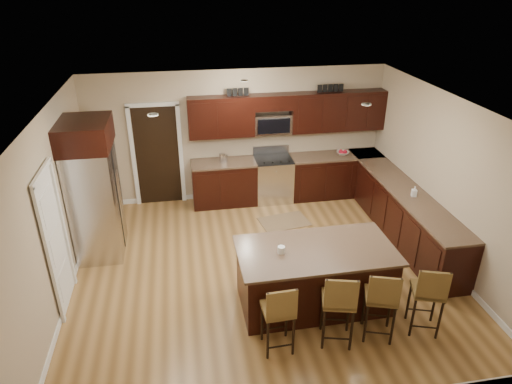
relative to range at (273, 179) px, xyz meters
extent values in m
plane|color=olive|center=(-0.68, -2.45, -0.47)|extent=(6.00, 6.00, 0.00)
plane|color=silver|center=(-0.68, -2.45, 2.23)|extent=(6.00, 6.00, 0.00)
plane|color=tan|center=(-0.68, 0.30, 0.88)|extent=(6.00, 0.00, 6.00)
plane|color=tan|center=(-3.68, -2.45, 0.88)|extent=(0.00, 5.50, 5.50)
plane|color=tan|center=(2.32, -2.45, 0.88)|extent=(0.00, 5.50, 5.50)
cube|color=black|center=(-1.03, 0.00, -0.03)|extent=(1.30, 0.60, 0.88)
cube|color=black|center=(1.35, 0.00, -0.03)|extent=(1.94, 0.60, 0.88)
cube|color=black|center=(2.02, -1.98, -0.03)|extent=(0.60, 3.35, 0.88)
cube|color=brown|center=(-1.03, 0.00, 0.43)|extent=(1.30, 0.63, 0.04)
cube|color=brown|center=(1.35, 0.00, 0.43)|extent=(1.94, 0.63, 0.04)
cube|color=brown|center=(2.02, -1.98, 0.43)|extent=(0.63, 3.35, 0.04)
cube|color=black|center=(-1.03, 0.13, 1.35)|extent=(1.30, 0.33, 0.80)
cube|color=black|center=(1.35, 0.13, 1.35)|extent=(1.94, 0.33, 0.80)
cube|color=black|center=(0.00, 0.13, 1.60)|extent=(0.76, 0.33, 0.30)
cube|color=silver|center=(0.00, 0.00, -0.02)|extent=(0.76, 0.64, 0.90)
cube|color=black|center=(0.00, 0.00, 0.44)|extent=(0.76, 0.60, 0.03)
cube|color=black|center=(0.00, -0.30, -0.02)|extent=(0.65, 0.01, 0.45)
cube|color=silver|center=(0.00, 0.27, 0.55)|extent=(0.76, 0.05, 0.18)
cube|color=silver|center=(0.00, 0.15, 1.15)|extent=(0.76, 0.31, 0.40)
cube|color=black|center=(-2.33, 0.28, 0.56)|extent=(0.85, 0.03, 2.06)
cube|color=white|center=(-3.66, -2.75, 0.55)|extent=(0.03, 0.80, 2.04)
cube|color=black|center=(-0.10, -3.38, -0.03)|extent=(2.11, 1.07, 0.88)
cube|color=brown|center=(-0.10, -3.38, 0.43)|extent=(2.21, 1.17, 0.04)
cube|color=black|center=(-0.10, -3.38, -0.43)|extent=(2.03, 0.99, 0.09)
cube|color=brown|center=(-0.81, -4.16, 0.15)|extent=(0.40, 0.40, 0.05)
cube|color=brown|center=(-0.80, -4.34, 0.35)|extent=(0.39, 0.05, 0.41)
cylinder|color=black|center=(-0.97, -4.33, -0.17)|extent=(0.03, 0.03, 0.59)
cylinder|color=black|center=(-0.64, -4.33, -0.17)|extent=(0.03, 0.03, 0.59)
cylinder|color=black|center=(-0.97, -4.00, -0.17)|extent=(0.03, 0.03, 0.59)
cylinder|color=black|center=(-0.64, -4.00, -0.17)|extent=(0.03, 0.03, 0.59)
cube|color=brown|center=(-0.02, -4.16, 0.19)|extent=(0.50, 0.50, 0.06)
cube|color=brown|center=(-0.07, -4.34, 0.41)|extent=(0.41, 0.14, 0.44)
cylinder|color=black|center=(-0.20, -4.34, -0.16)|extent=(0.04, 0.04, 0.63)
cylinder|color=black|center=(0.15, -4.34, -0.16)|extent=(0.04, 0.04, 0.63)
cylinder|color=black|center=(-0.20, -3.99, -0.16)|extent=(0.04, 0.04, 0.63)
cylinder|color=black|center=(0.15, -3.99, -0.16)|extent=(0.04, 0.04, 0.63)
cube|color=brown|center=(0.55, -4.16, 0.17)|extent=(0.50, 0.50, 0.06)
cube|color=brown|center=(0.50, -4.33, 0.38)|extent=(0.39, 0.16, 0.42)
cylinder|color=black|center=(0.38, -4.33, -0.17)|extent=(0.03, 0.03, 0.61)
cylinder|color=black|center=(0.72, -4.33, -0.17)|extent=(0.03, 0.03, 0.61)
cylinder|color=black|center=(0.38, -3.99, -0.17)|extent=(0.03, 0.03, 0.61)
cylinder|color=black|center=(0.72, -3.99, -0.17)|extent=(0.03, 0.03, 0.61)
cube|color=silver|center=(-3.30, -1.45, 0.49)|extent=(0.72, 0.96, 1.92)
cube|color=black|center=(-2.94, -1.45, 0.49)|extent=(0.01, 0.02, 1.83)
cylinder|color=silver|center=(-2.91, -1.53, 0.58)|extent=(0.02, 0.02, 0.85)
cylinder|color=silver|center=(-2.91, -1.37, 0.58)|extent=(0.02, 0.02, 0.85)
cube|color=black|center=(-3.30, -1.45, 1.66)|extent=(0.78, 1.02, 0.43)
cube|color=olive|center=(0.02, -1.01, -0.47)|extent=(1.01, 0.76, 0.01)
imported|color=silver|center=(1.48, 0.00, 0.48)|extent=(0.32, 0.32, 0.06)
imported|color=#B2B2B2|center=(2.02, -2.08, 0.54)|extent=(0.10, 0.10, 0.18)
cylinder|color=silver|center=(-1.05, 0.00, 0.54)|extent=(0.12, 0.12, 0.18)
cylinder|color=silver|center=(-1.00, 0.00, 0.53)|extent=(0.11, 0.11, 0.16)
cylinder|color=white|center=(-0.60, -3.38, 0.50)|extent=(0.10, 0.10, 0.10)
cube|color=brown|center=(1.20, -4.16, 0.17)|extent=(0.50, 0.50, 0.06)
cube|color=brown|center=(1.15, -4.33, 0.38)|extent=(0.39, 0.16, 0.42)
cylinder|color=black|center=(1.03, -4.33, -0.17)|extent=(0.03, 0.03, 0.61)
cylinder|color=black|center=(1.37, -4.33, -0.17)|extent=(0.03, 0.03, 0.61)
cylinder|color=black|center=(1.03, -3.99, -0.17)|extent=(0.03, 0.03, 0.61)
cylinder|color=black|center=(1.37, -3.99, -0.17)|extent=(0.03, 0.03, 0.61)
camera|label=1|loc=(-1.83, -8.49, 3.96)|focal=32.00mm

